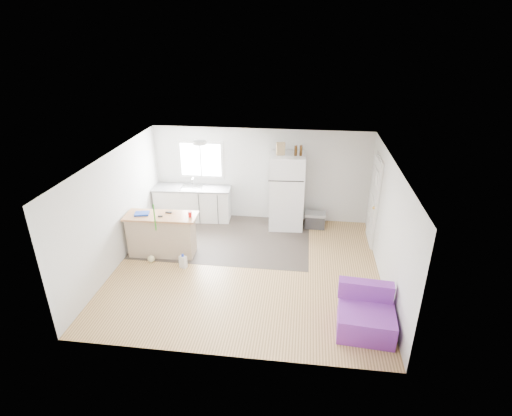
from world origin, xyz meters
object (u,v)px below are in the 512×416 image
(kitchen_cabinets, at_px, (193,203))
(mop, at_px, (152,252))
(red_cup, at_px, (190,214))
(cardboard_box, at_px, (281,149))
(peninsula, at_px, (162,234))
(blue_tray, at_px, (142,214))
(purple_seat, at_px, (365,315))
(bottle_right, at_px, (301,151))
(cooler, at_px, (315,220))
(cleaner_jug, at_px, (183,262))
(bottle_left, at_px, (296,151))
(refrigerator, at_px, (286,191))

(kitchen_cabinets, relative_size, mop, 1.45)
(red_cup, xyz_separation_m, cardboard_box, (1.79, 1.68, 1.03))
(peninsula, height_order, cardboard_box, cardboard_box)
(kitchen_cabinets, height_order, blue_tray, kitchen_cabinets)
(purple_seat, bearing_deg, mop, 164.13)
(peninsula, distance_m, red_cup, 0.86)
(kitchen_cabinets, xyz_separation_m, peninsula, (-0.20, -1.83, 0.03))
(bottle_right, bearing_deg, red_cup, -143.59)
(cooler, relative_size, mop, 0.38)
(mop, bearing_deg, cooler, 6.87)
(kitchen_cabinets, relative_size, cleaner_jug, 6.33)
(cooler, relative_size, blue_tray, 1.75)
(red_cup, relative_size, bottle_right, 0.48)
(mop, bearing_deg, bottle_left, 10.36)
(bottle_left, bearing_deg, mop, -145.79)
(cleaner_jug, distance_m, mop, 0.75)
(refrigerator, distance_m, cardboard_box, 1.11)
(cooler, relative_size, purple_seat, 0.54)
(cleaner_jug, relative_size, blue_tray, 1.07)
(kitchen_cabinets, xyz_separation_m, cooler, (3.19, -0.09, -0.25))
(cooler, bearing_deg, mop, -148.13)
(cardboard_box, bearing_deg, cooler, 3.54)
(peninsula, height_order, blue_tray, blue_tray)
(kitchen_cabinets, distance_m, peninsula, 1.84)
(kitchen_cabinets, relative_size, bottle_right, 8.12)
(purple_seat, bearing_deg, kitchen_cabinets, 141.14)
(red_cup, bearing_deg, mop, -156.65)
(refrigerator, bearing_deg, peninsula, -150.46)
(purple_seat, distance_m, bottle_left, 4.23)
(cooler, bearing_deg, bottle_left, -170.84)
(cardboard_box, bearing_deg, mop, -141.97)
(cooler, xyz_separation_m, purple_seat, (0.81, -3.68, 0.07))
(kitchen_cabinets, relative_size, refrigerator, 1.07)
(blue_tray, relative_size, bottle_left, 1.20)
(kitchen_cabinets, height_order, cardboard_box, cardboard_box)
(cooler, height_order, blue_tray, blue_tray)
(bottle_right, bearing_deg, purple_seat, -71.04)
(mop, bearing_deg, cardboard_box, 14.18)
(cleaner_jug, bearing_deg, purple_seat, -1.41)
(red_cup, bearing_deg, bottle_left, 37.64)
(cardboard_box, bearing_deg, cleaner_jug, -130.46)
(peninsula, height_order, red_cup, red_cup)
(cooler, bearing_deg, cardboard_box, -175.31)
(blue_tray, bearing_deg, kitchen_cabinets, 72.20)
(cardboard_box, distance_m, bottle_right, 0.48)
(mop, relative_size, blue_tray, 4.66)
(bottle_left, bearing_deg, red_cup, -142.36)
(blue_tray, bearing_deg, bottle_left, 27.46)
(refrigerator, distance_m, bottle_left, 1.09)
(blue_tray, height_order, bottle_right, bottle_right)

